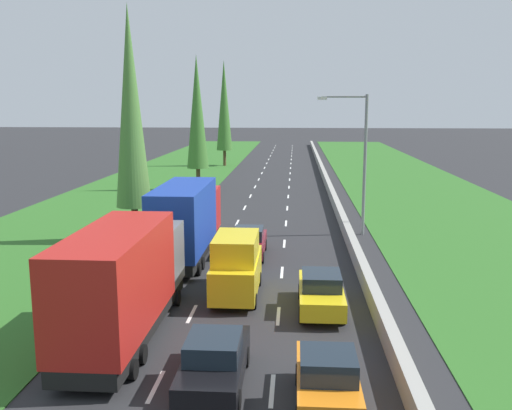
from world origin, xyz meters
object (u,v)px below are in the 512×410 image
Objects in this scene: red_box_truck_left_lane at (124,280)px; street_light_mast at (360,154)px; poplar_tree_fourth at (224,106)px; poplar_tree_third at (197,112)px; blue_box_truck_left_lane at (187,220)px; maroon_sedan_centre_lane at (249,242)px; poplar_tree_second at (131,108)px; yellow_van_centre_lane at (236,266)px; orange_hatchback_right_lane at (327,380)px; yellow_sedan_right_lane at (321,292)px; black_sedan_centre_lane at (214,361)px.

red_box_truck_left_lane is 20.38m from street_light_mast.
street_light_mast is (13.86, -41.21, -3.00)m from poplar_tree_fourth.
blue_box_truck_left_lane is at bearing -81.59° from poplar_tree_third.
maroon_sedan_centre_lane is 10.82m from poplar_tree_second.
poplar_tree_third reaches higher than yellow_van_centre_lane.
orange_hatchback_right_lane is 0.27× the size of poplar_tree_second.
orange_hatchback_right_lane is at bearing -31.77° from red_box_truck_left_lane.
orange_hatchback_right_lane is at bearing -60.30° from poplar_tree_second.
yellow_van_centre_lane is 54.80m from poplar_tree_fourth.
street_light_mast is (6.62, 5.92, 4.42)m from maroon_sedan_centre_lane.
blue_box_truck_left_lane is (0.18, 10.83, 0.00)m from red_box_truck_left_lane.
poplar_tree_fourth is 1.60× the size of street_light_mast.
poplar_tree_fourth is at bearing 90.46° from poplar_tree_third.
red_box_truck_left_lane is 1.04× the size of street_light_mast.
red_box_truck_left_lane is at bearing -155.38° from yellow_sedan_right_lane.
orange_hatchback_right_lane reaches higher than black_sedan_centre_lane.
poplar_tree_third is at bearing 102.71° from yellow_van_centre_lane.
blue_box_truck_left_lane is 8.11m from poplar_tree_second.
orange_hatchback_right_lane is 22.98m from poplar_tree_second.
poplar_tree_third is (-3.55, 36.07, 5.44)m from red_box_truck_left_lane.
maroon_sedan_centre_lane is at bearing -138.16° from street_light_mast.
red_box_truck_left_lane is 12.10m from maroon_sedan_centre_lane.
blue_box_truck_left_lane is 48.34m from poplar_tree_fourth.
black_sedan_centre_lane is 14.68m from blue_box_truck_left_lane.
poplar_tree_third is (-7.07, 31.33, 6.22)m from yellow_van_centre_lane.
poplar_tree_second is (-7.51, 17.95, 7.35)m from black_sedan_centre_lane.
orange_hatchback_right_lane is at bearing -98.23° from street_light_mast.
maroon_sedan_centre_lane is 1.00× the size of yellow_sedan_right_lane.
blue_box_truck_left_lane is at bearing 114.17° from orange_hatchback_right_lane.
blue_box_truck_left_lane is at bearing 132.67° from yellow_sedan_right_lane.
poplar_tree_second is (-3.99, 3.76, 5.98)m from blue_box_truck_left_lane.
street_light_mast reaches higher than yellow_sedan_right_lane.
poplar_tree_second is (-10.79, 18.92, 7.32)m from orange_hatchback_right_lane.
red_box_truck_left_lane is 2.09× the size of black_sedan_centre_lane.
maroon_sedan_centre_lane is at bearing -73.96° from poplar_tree_third.
yellow_van_centre_lane reaches higher than black_sedan_centre_lane.
poplar_tree_third reaches higher than orange_hatchback_right_lane.
orange_hatchback_right_lane is 0.87× the size of yellow_sedan_right_lane.
red_box_truck_left_lane is at bearing -107.00° from maroon_sedan_centre_lane.
poplar_tree_fourth is (-7.43, 61.99, 7.42)m from black_sedan_centre_lane.
red_box_truck_left_lane is 16.22m from poplar_tree_second.
red_box_truck_left_lane is 5.96m from yellow_van_centre_lane.
street_light_mast is at bearing 59.82° from red_box_truck_left_lane.
poplar_tree_third is at bearing 95.62° from red_box_truck_left_lane.
orange_hatchback_right_lane is 42.30m from poplar_tree_third.
black_sedan_centre_lane is at bearing -88.73° from yellow_van_centre_lane.
black_sedan_centre_lane is 0.31× the size of poplar_tree_fourth.
street_light_mast is at bearing -53.74° from poplar_tree_third.
blue_box_truck_left_lane is at bearing -168.64° from maroon_sedan_centre_lane.
poplar_tree_fourth reaches higher than orange_hatchback_right_lane.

